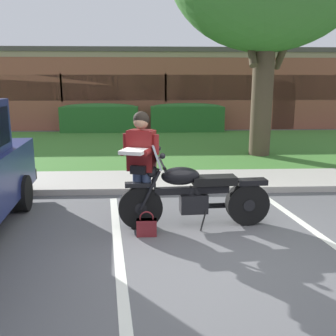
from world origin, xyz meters
name	(u,v)px	position (x,y,z in m)	size (l,w,h in m)	color
ground_plane	(213,254)	(0.00, 0.00, 0.00)	(140.00, 140.00, 0.00)	#565659
curb_strip	(190,190)	(0.00, 2.72, 0.06)	(60.00, 0.20, 0.12)	#ADA89E
concrete_walk	(186,180)	(0.00, 3.57, 0.04)	(60.00, 1.50, 0.08)	#ADA89E
grass_lawn	(173,146)	(0.00, 8.04, 0.03)	(60.00, 7.46, 0.06)	#3D752D
stall_stripe_0	(118,249)	(-1.19, 0.20, 0.00)	(0.12, 4.40, 0.01)	silver
stall_stripe_1	(333,245)	(1.64, 0.20, 0.00)	(0.12, 4.40, 0.01)	silver
motorcycle	(200,194)	(-0.04, 0.96, 0.49)	(2.24, 0.82, 1.26)	black
rider_person	(141,161)	(-0.90, 0.95, 1.01)	(0.55, 0.65, 1.70)	black
handbag	(147,226)	(-0.83, 0.62, 0.14)	(0.28, 0.13, 0.36)	maroon
hedge_left	(100,117)	(-2.87, 11.71, 0.65)	(3.20, 0.90, 1.24)	#286028
hedge_center_left	(187,117)	(0.79, 11.71, 0.65)	(3.06, 0.90, 1.24)	#286028
brick_building	(162,87)	(-0.07, 18.54, 1.79)	(26.87, 12.06, 3.58)	#93513D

